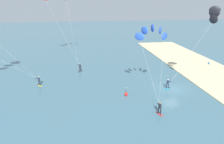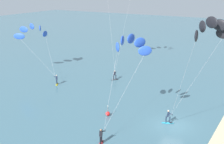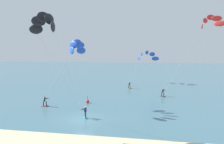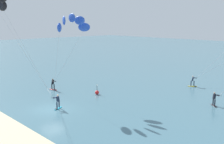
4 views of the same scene
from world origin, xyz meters
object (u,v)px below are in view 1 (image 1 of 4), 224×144
(kitesurfer_nearshore, at_px, (212,18))
(marker_buoy, at_px, (126,94))
(beach_flag, at_px, (209,66))
(kitesurfer_mid_water, at_px, (153,36))

(kitesurfer_nearshore, height_order, marker_buoy, kitesurfer_nearshore)
(marker_buoy, bearing_deg, beach_flag, -66.08)
(kitesurfer_mid_water, distance_m, beach_flag, 18.91)
(kitesurfer_nearshore, bearing_deg, kitesurfer_mid_water, 88.59)
(kitesurfer_nearshore, xyz_separation_m, kitesurfer_mid_water, (0.21, 8.45, -2.27))
(kitesurfer_mid_water, xyz_separation_m, beach_flag, (8.96, -14.82, -7.58))
(beach_flag, bearing_deg, kitesurfer_nearshore, 145.21)
(kitesurfer_mid_water, bearing_deg, marker_buoy, 75.51)
(kitesurfer_nearshore, xyz_separation_m, marker_buoy, (1.09, 11.85, -11.26))
(kitesurfer_mid_water, bearing_deg, kitesurfer_nearshore, -91.41)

